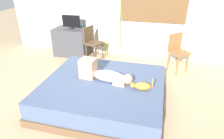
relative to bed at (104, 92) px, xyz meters
name	(u,v)px	position (x,y,z in m)	size (l,w,h in m)	color
ground_plane	(94,105)	(-0.14, -0.11, -0.21)	(16.00, 16.00, 0.00)	tan
back_wall_with_window	(125,0)	(-0.12, 2.31, 1.24)	(6.40, 0.14, 2.90)	silver
bed	(104,92)	(0.00, 0.00, 0.00)	(2.07, 1.84, 0.43)	brown
person_lying	(103,74)	(-0.03, 0.08, 0.33)	(0.94, 0.34, 0.34)	silver
cat	(141,86)	(0.65, -0.08, 0.28)	(0.36, 0.14, 0.21)	#C67A2D
desk	(72,42)	(-1.47, 1.92, 0.16)	(0.90, 0.56, 0.74)	#38383D
tv_monitor	(71,22)	(-1.43, 1.92, 0.71)	(0.48, 0.10, 0.35)	black
cup	(81,26)	(-1.24, 2.07, 0.57)	(0.08, 0.08, 0.09)	teal
chair_by_desk	(92,41)	(-0.83, 1.76, 0.30)	(0.48, 0.48, 0.86)	#4C3828
chair_spare	(177,49)	(1.26, 1.67, 0.30)	(0.54, 0.54, 0.86)	brown
curtain_left	(112,9)	(-0.41, 2.20, 1.02)	(0.44, 0.06, 2.45)	#ADCC75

